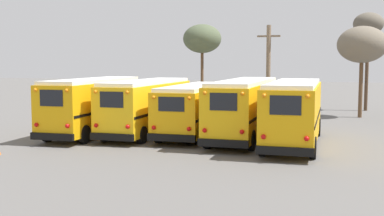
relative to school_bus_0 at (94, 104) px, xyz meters
name	(u,v)px	position (x,y,z in m)	size (l,w,h in m)	color
ground_plane	(192,137)	(5.91, 0.82, -1.79)	(160.00, 160.00, 0.00)	#5B5956
school_bus_0	(94,104)	(0.00, 0.00, 0.00)	(2.89, 9.46, 3.32)	#E5A00C
school_bus_1	(147,105)	(2.95, 1.25, -0.06)	(2.70, 9.86, 3.21)	yellow
school_bus_2	(196,107)	(5.91, 1.66, -0.18)	(2.95, 9.65, 2.96)	#E5A00C
school_bus_3	(245,106)	(8.86, 1.55, 0.00)	(2.73, 11.01, 3.29)	#EAAA0F
school_bus_4	(294,111)	(11.81, -0.11, 0.00)	(2.80, 9.76, 3.31)	#E5A00C
utility_pole	(268,70)	(8.39, 12.31, 1.89)	(1.80, 0.34, 7.15)	#75604C
bare_tree_0	(362,45)	(15.28, 14.09, 3.80)	(3.76, 3.76, 7.04)	brown
bare_tree_1	(202,39)	(2.72, 13.15, 4.38)	(3.18, 3.18, 7.41)	brown
bare_tree_2	(368,26)	(15.83, 19.74, 5.63)	(2.59, 2.59, 8.59)	#473323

